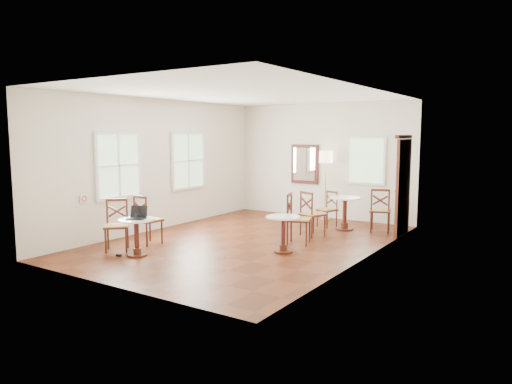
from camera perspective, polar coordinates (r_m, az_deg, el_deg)
ground at (r=9.90m, az=-0.96°, el=-5.93°), size 7.00×7.00×0.00m
room_shell at (r=9.92m, az=-0.38°, el=5.12°), size 5.02×7.02×3.01m
cafe_table_near at (r=8.93m, az=-14.09°, el=-4.80°), size 0.64×0.64×0.68m
cafe_table_mid at (r=8.93m, az=3.28°, el=-4.57°), size 0.65×0.65×0.69m
cafe_table_back at (r=11.19m, az=10.58°, el=-2.09°), size 0.72×0.72×0.76m
chair_near_a at (r=9.82m, az=-12.91°, el=-3.24°), size 0.51×0.51×1.00m
chair_near_b at (r=9.44m, az=-16.34°, el=-3.83°), size 0.64×0.64×0.98m
chair_mid_a at (r=10.41m, az=6.69°, el=-2.60°), size 0.59×0.59×0.98m
chair_mid_b at (r=9.64m, az=4.97°, el=-3.23°), size 0.59×0.59×1.02m
chair_back_a at (r=11.12m, az=14.65°, el=-2.12°), size 0.57×0.57×1.00m
chair_back_b at (r=11.49m, az=8.58°, el=-2.05°), size 0.50×0.50×0.85m
floor_lamp at (r=12.29m, az=8.36°, el=3.64°), size 0.35×0.35×1.79m
laptop at (r=8.92m, az=-14.00°, el=-2.76°), size 0.39×0.36×0.22m
mouse at (r=8.87m, az=-14.30°, el=-3.07°), size 0.11×0.09×0.03m
navy_mug at (r=8.98m, az=-14.04°, el=-2.76°), size 0.12×0.08×0.09m
water_glass at (r=9.05m, az=-14.42°, el=-2.70°), size 0.05×0.05×0.09m
power_adapter at (r=9.07m, az=-16.10°, el=-7.29°), size 0.09×0.06×0.04m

